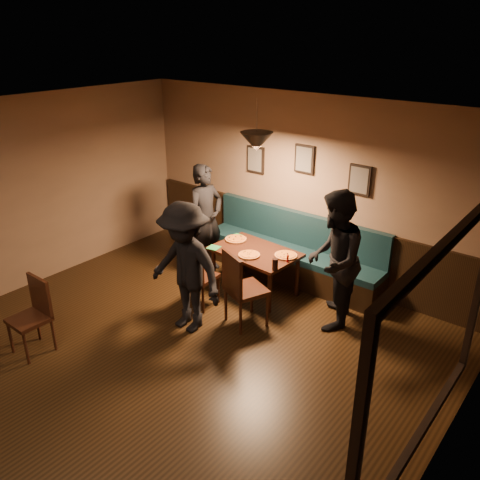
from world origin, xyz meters
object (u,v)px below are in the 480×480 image
(chair_near_right, at_px, (246,288))
(soda_glass, at_px, (275,264))
(diner_left, at_px, (206,219))
(cafe_chair_far, at_px, (29,318))
(booth_bench, at_px, (291,248))
(tabasco_bottle, at_px, (288,258))
(dining_table, at_px, (255,271))
(chair_near_left, at_px, (200,275))
(diner_front, at_px, (185,268))
(diner_right, at_px, (334,260))

(chair_near_right, height_order, soda_glass, chair_near_right)
(chair_near_right, relative_size, diner_left, 0.60)
(cafe_chair_far, bearing_deg, booth_bench, -110.58)
(diner_left, relative_size, tabasco_bottle, 13.71)
(dining_table, relative_size, chair_near_right, 1.17)
(chair_near_left, bearing_deg, soda_glass, 21.27)
(dining_table, relative_size, diner_front, 0.71)
(booth_bench, xyz_separation_m, diner_right, (1.13, -0.75, 0.42))
(booth_bench, bearing_deg, tabasco_bottle, -60.25)
(booth_bench, distance_m, chair_near_left, 1.57)
(diner_left, relative_size, cafe_chair_far, 1.86)
(dining_table, bearing_deg, diner_right, 1.02)
(diner_right, xyz_separation_m, diner_front, (-1.40, -1.26, -0.05))
(chair_near_right, relative_size, tabasco_bottle, 8.28)
(diner_front, bearing_deg, diner_left, 123.76)
(chair_near_right, relative_size, diner_front, 0.61)
(diner_left, bearing_deg, chair_near_left, -136.10)
(soda_glass, xyz_separation_m, tabasco_bottle, (-0.00, 0.31, -0.02))
(soda_glass, height_order, tabasco_bottle, soda_glass)
(chair_near_right, bearing_deg, dining_table, 141.78)
(chair_near_left, height_order, diner_left, diner_left)
(booth_bench, relative_size, cafe_chair_far, 3.19)
(dining_table, distance_m, tabasco_bottle, 0.70)
(chair_near_left, distance_m, tabasco_bottle, 1.24)
(booth_bench, distance_m, cafe_chair_far, 3.82)
(tabasco_bottle, height_order, cafe_chair_far, cafe_chair_far)
(diner_right, relative_size, diner_front, 1.06)
(dining_table, height_order, diner_left, diner_left)
(booth_bench, distance_m, diner_front, 2.06)
(booth_bench, bearing_deg, cafe_chair_far, -111.06)
(booth_bench, bearing_deg, dining_table, -103.74)
(booth_bench, xyz_separation_m, chair_near_left, (-0.53, -1.47, -0.04))
(tabasco_bottle, bearing_deg, diner_right, -3.04)
(diner_right, height_order, soda_glass, diner_right)
(dining_table, height_order, chair_near_right, chair_near_right)
(chair_near_right, xyz_separation_m, diner_right, (0.86, 0.70, 0.39))
(chair_near_right, xyz_separation_m, diner_front, (-0.54, -0.55, 0.34))
(chair_near_right, distance_m, tabasco_bottle, 0.78)
(diner_left, xyz_separation_m, cafe_chair_far, (-0.17, -2.97, -0.40))
(diner_right, height_order, cafe_chair_far, diner_right)
(chair_near_right, height_order, diner_front, diner_front)
(tabasco_bottle, bearing_deg, dining_table, 177.79)
(chair_near_left, xyz_separation_m, chair_near_right, (0.80, 0.01, 0.07))
(diner_left, bearing_deg, diner_right, -87.50)
(diner_left, distance_m, diner_front, 1.69)
(chair_near_left, relative_size, diner_right, 0.50)
(diner_front, bearing_deg, chair_near_left, 116.04)
(diner_front, bearing_deg, chair_near_right, 45.84)
(diner_right, relative_size, cafe_chair_far, 1.96)
(soda_glass, bearing_deg, chair_near_right, -108.15)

